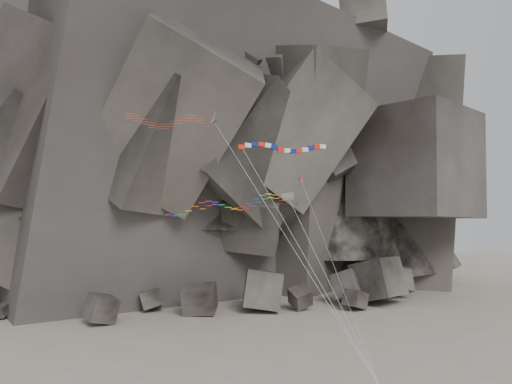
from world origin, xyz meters
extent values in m
plane|color=gray|center=(0.00, 0.00, 0.00)|extent=(260.00, 260.00, 0.00)
cube|color=#47423F|center=(22.93, 30.44, 1.45)|extent=(5.36, 5.05, 3.88)
cube|color=#47423F|center=(-4.33, 32.51, 2.12)|extent=(6.84, 6.71, 5.42)
cube|color=#47423F|center=(23.73, 35.67, 2.42)|extent=(6.28, 7.57, 6.97)
cube|color=#47423F|center=(29.75, 35.06, 3.62)|extent=(11.38, 11.77, 9.13)
cube|color=#47423F|center=(-19.95, 28.98, 1.89)|extent=(6.02, 5.26, 5.01)
cube|color=#47423F|center=(-12.28, 37.64, 1.46)|extent=(4.21, 4.45, 4.28)
cube|color=#47423F|center=(35.81, 39.78, 2.29)|extent=(7.41, 7.50, 6.96)
cube|color=#47423F|center=(-25.30, 39.55, 2.20)|extent=(6.06, 6.55, 6.75)
cube|color=#47423F|center=(13.34, 32.23, 1.49)|extent=(4.51, 4.76, 4.80)
cube|color=#47423F|center=(6.79, 33.37, 3.17)|extent=(8.16, 7.72, 7.60)
cylinder|color=silver|center=(0.56, -3.55, 14.72)|extent=(13.86, 12.26, 26.32)
cube|color=red|center=(-2.84, 3.79, 25.00)|extent=(0.75, 0.52, 0.49)
cube|color=white|center=(-2.07, 3.79, 25.20)|extent=(0.79, 0.52, 0.55)
cube|color=navy|center=(-1.31, 3.75, 25.33)|extent=(0.81, 0.52, 0.58)
cube|color=red|center=(-0.54, 3.68, 25.35)|extent=(0.81, 0.52, 0.59)
cube|color=white|center=(0.23, 3.61, 25.24)|extent=(0.80, 0.52, 0.56)
cube|color=navy|center=(1.00, 3.56, 25.05)|extent=(0.76, 0.52, 0.51)
cube|color=red|center=(1.77, 3.54, 24.84)|extent=(0.78, 0.52, 0.54)
cube|color=white|center=(2.54, 3.58, 24.68)|extent=(0.81, 0.52, 0.58)
cube|color=navy|center=(3.31, 3.66, 24.64)|extent=(0.82, 0.52, 0.59)
cube|color=red|center=(4.07, 3.78, 24.72)|extent=(0.80, 0.52, 0.57)
cube|color=white|center=(4.84, 3.91, 24.90)|extent=(0.77, 0.52, 0.52)
cube|color=navy|center=(5.61, 4.02, 25.11)|extent=(0.78, 0.52, 0.52)
cube|color=red|center=(6.38, 4.10, 25.28)|extent=(0.80, 0.52, 0.57)
cube|color=white|center=(7.15, 4.13, 25.36)|extent=(0.82, 0.52, 0.59)
cylinder|color=silver|center=(2.31, -3.03, 13.28)|extent=(10.35, 13.28, 23.45)
cube|color=#D6E90C|center=(2.26, 2.40, 19.38)|extent=(1.51, 0.87, 0.80)
cube|color=#0CB219|center=(2.26, 2.21, 19.08)|extent=(1.25, 0.68, 0.54)
cylinder|color=silver|center=(4.86, -3.63, 10.47)|extent=(5.25, 12.09, 17.83)
cube|color=red|center=(4.52, 4.37, 21.44)|extent=(0.56, 0.07, 0.36)
cube|color=navy|center=(4.34, 4.38, 21.44)|extent=(0.21, 0.06, 0.37)
cylinder|color=silver|center=(5.99, -2.64, 11.50)|extent=(2.97, 14.05, 19.88)
camera|label=1|loc=(-13.82, -52.18, 17.82)|focal=35.00mm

